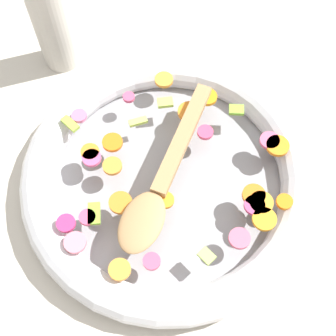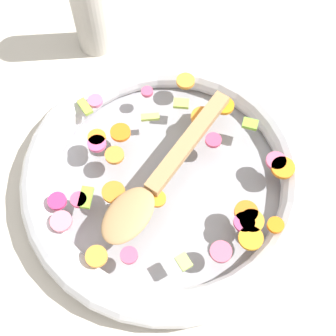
{
  "view_description": "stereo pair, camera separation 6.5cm",
  "coord_description": "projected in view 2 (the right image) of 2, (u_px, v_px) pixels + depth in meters",
  "views": [
    {
      "loc": [
        0.13,
        -0.26,
        0.63
      ],
      "look_at": [
        0.0,
        0.0,
        0.05
      ],
      "focal_mm": 50.0,
      "sensor_mm": 36.0,
      "label": 1
    },
    {
      "loc": [
        0.19,
        -0.23,
        0.63
      ],
      "look_at": [
        0.0,
        0.0,
        0.05
      ],
      "focal_mm": 50.0,
      "sensor_mm": 36.0,
      "label": 2
    }
  ],
  "objects": [
    {
      "name": "wooden_spoon",
      "position": [
        156.0,
        180.0,
        0.63
      ],
      "size": [
        0.06,
        0.28,
        0.01
      ],
      "color": "#A87F51",
      "rests_on": "chopped_vegetables"
    },
    {
      "name": "chopped_vegetables",
      "position": [
        174.0,
        173.0,
        0.65
      ],
      "size": [
        0.35,
        0.33,
        0.01
      ],
      "color": "orange",
      "rests_on": "skillet"
    },
    {
      "name": "ground_plane",
      "position": [
        168.0,
        183.0,
        0.7
      ],
      "size": [
        4.0,
        4.0,
        0.0
      ],
      "primitive_type": "plane",
      "color": "beige"
    },
    {
      "name": "skillet",
      "position": [
        168.0,
        177.0,
        0.68
      ],
      "size": [
        0.43,
        0.43,
        0.05
      ],
      "color": "gray",
      "rests_on": "ground_plane"
    },
    {
      "name": "pepper_mill",
      "position": [
        89.0,
        3.0,
        0.74
      ],
      "size": [
        0.06,
        0.06,
        0.21
      ],
      "color": "#B2ADA3",
      "rests_on": "ground_plane"
    }
  ]
}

